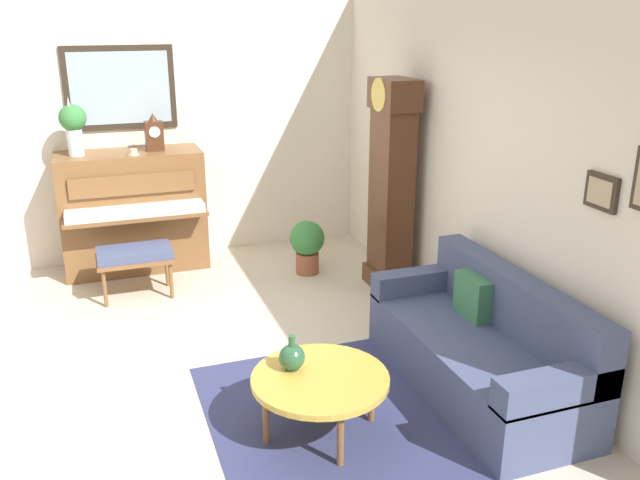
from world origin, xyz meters
TOP-DOWN VIEW (x-y plane):
  - ground_plane at (0.00, 0.00)m, footprint 6.40×6.00m
  - wall_left at (-2.60, -0.00)m, footprint 0.13×4.90m
  - wall_back at (0.01, 2.40)m, footprint 5.30×0.13m
  - area_rug at (1.16, 0.72)m, footprint 2.10×1.50m
  - piano at (-2.23, -0.20)m, footprint 0.87×1.44m
  - piano_bench at (-1.46, -0.27)m, footprint 0.42×0.70m
  - grandfather_clock at (-0.88, 2.09)m, footprint 0.52×0.34m
  - couch at (1.06, 1.92)m, footprint 1.90×0.80m
  - coffee_table at (1.19, 0.65)m, footprint 0.88×0.88m
  - mantel_clock at (-2.23, 0.07)m, footprint 0.13×0.18m
  - flower_vase at (-2.23, -0.69)m, footprint 0.26×0.26m
  - teacup at (-2.09, -0.15)m, footprint 0.12×0.12m
  - green_jug at (1.04, 0.51)m, footprint 0.17×0.17m
  - potted_plant at (-1.49, 1.45)m, footprint 0.36×0.36m

SIDE VIEW (x-z plane):
  - ground_plane at x=0.00m, z-range -0.10..0.00m
  - area_rug at x=1.16m, z-range 0.00..0.01m
  - couch at x=1.06m, z-range -0.11..0.73m
  - potted_plant at x=-1.49m, z-range 0.04..0.60m
  - coffee_table at x=1.19m, z-range 0.17..0.58m
  - piano_bench at x=-1.46m, z-range 0.17..0.65m
  - green_jug at x=1.04m, z-range 0.37..0.61m
  - piano at x=-2.23m, z-range 0.01..1.25m
  - grandfather_clock at x=-0.88m, z-range -0.05..1.98m
  - teacup at x=-2.09m, z-range 1.24..1.30m
  - wall_back at x=0.01m, z-range 0.00..2.80m
  - wall_left at x=-2.60m, z-range 0.01..2.81m
  - mantel_clock at x=-2.23m, z-range 1.22..1.60m
  - flower_vase at x=-2.23m, z-range 1.27..1.85m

